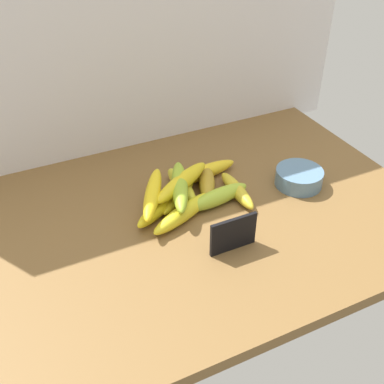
{
  "coord_description": "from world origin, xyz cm",
  "views": [
    {
      "loc": [
        -40.62,
        -79.93,
        74.89
      ],
      "look_at": [
        -0.7,
        2.82,
        8.0
      ],
      "focal_mm": 44.53,
      "sensor_mm": 36.0,
      "label": 1
    }
  ],
  "objects": [
    {
      "name": "banana_4",
      "position": [
        0.49,
        10.5,
        4.89
      ],
      "size": [
        4.24,
        16.05,
        3.79
      ],
      "primitive_type": "ellipsoid",
      "rotation": [
        0.0,
        0.0,
        4.68
      ],
      "color": "gold",
      "rests_on": "counter_top"
    },
    {
      "name": "counter_top",
      "position": [
        0.0,
        0.0,
        1.5
      ],
      "size": [
        110.0,
        76.0,
        3.0
      ],
      "primitive_type": "cube",
      "color": "brown",
      "rests_on": "ground"
    },
    {
      "name": "banana_3",
      "position": [
        -2.37,
        6.9,
        4.63
      ],
      "size": [
        14.49,
        12.6,
        3.26
      ],
      "primitive_type": "ellipsoid",
      "rotation": [
        0.0,
        0.0,
        0.68
      ],
      "color": "yellow",
      "rests_on": "counter_top"
    },
    {
      "name": "banana_5",
      "position": [
        5.94,
        1.83,
        5.07
      ],
      "size": [
        18.08,
        6.68,
        4.14
      ],
      "primitive_type": "ellipsoid",
      "rotation": [
        0.0,
        0.0,
        0.15
      ],
      "color": "#A6C334",
      "rests_on": "counter_top"
    },
    {
      "name": "banana_2",
      "position": [
        -8.46,
        4.48,
        4.84
      ],
      "size": [
        16.61,
        12.47,
        3.67
      ],
      "primitive_type": "ellipsoid",
      "rotation": [
        0.0,
        0.0,
        0.57
      ],
      "color": "yellow",
      "rests_on": "counter_top"
    },
    {
      "name": "banana_0",
      "position": [
        11.77,
        2.61,
        4.73
      ],
      "size": [
        4.27,
        16.52,
        3.45
      ],
      "primitive_type": "ellipsoid",
      "rotation": [
        0.0,
        0.0,
        1.52
      ],
      "color": "gold",
      "rests_on": "counter_top"
    },
    {
      "name": "chalkboard_sign",
      "position": [
        1.09,
        -13.89,
        6.86
      ],
      "size": [
        11.0,
        1.8,
        8.4
      ],
      "color": "black",
      "rests_on": "counter_top"
    },
    {
      "name": "fruit_bowl",
      "position": [
        28.82,
        -0.3,
        5.2
      ],
      "size": [
        12.21,
        12.21,
        4.39
      ],
      "primitive_type": "cylinder",
      "color": "slate",
      "rests_on": "counter_top"
    },
    {
      "name": "banana_1",
      "position": [
        -4.13,
        0.3,
        4.95
      ],
      "size": [
        20.17,
        11.64,
        3.91
      ],
      "primitive_type": "ellipsoid",
      "rotation": [
        0.0,
        0.0,
        0.41
      ],
      "color": "yellow",
      "rests_on": "counter_top"
    },
    {
      "name": "banana_8",
      "position": [
        -1.39,
        7.31,
        8.25
      ],
      "size": [
        19.55,
        13.55,
        3.99
      ],
      "primitive_type": "ellipsoid",
      "rotation": [
        0.0,
        0.0,
        0.52
      ],
      "color": "yellow",
      "rests_on": "banana_3"
    },
    {
      "name": "banana_6",
      "position": [
        6.27,
        8.43,
        5.0
      ],
      "size": [
        10.34,
        15.56,
        3.99
      ],
      "primitive_type": "ellipsoid",
      "rotation": [
        0.0,
        0.0,
        1.12
      ],
      "color": "#AC8825",
      "rests_on": "counter_top"
    },
    {
      "name": "banana_7",
      "position": [
        7.5,
        13.26,
        4.91
      ],
      "size": [
        20.48,
        6.2,
        3.83
      ],
      "primitive_type": "ellipsoid",
      "rotation": [
        0.0,
        0.0,
        0.12
      ],
      "color": "yellow",
      "rests_on": "counter_top"
    },
    {
      "name": "banana_9",
      "position": [
        -9.63,
        5.77,
        8.44
      ],
      "size": [
        13.11,
        19.84,
        3.54
      ],
      "primitive_type": "ellipsoid",
      "rotation": [
        0.0,
        0.0,
        1.07
      ],
      "color": "yellow",
      "rests_on": "banana_2"
    },
    {
      "name": "banana_10",
      "position": [
        -2.5,
        5.98,
        8.23
      ],
      "size": [
        11.5,
        20.76,
        3.95
      ],
      "primitive_type": "ellipsoid",
      "rotation": [
        0.0,
        0.0,
        1.18
      ],
      "color": "#97B82E",
      "rests_on": "banana_3"
    },
    {
      "name": "back_wall",
      "position": [
        0.0,
        39.0,
        35.0
      ],
      "size": [
        130.0,
        2.0,
        70.0
      ],
      "primitive_type": "cube",
      "color": "silver",
      "rests_on": "ground"
    }
  ]
}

